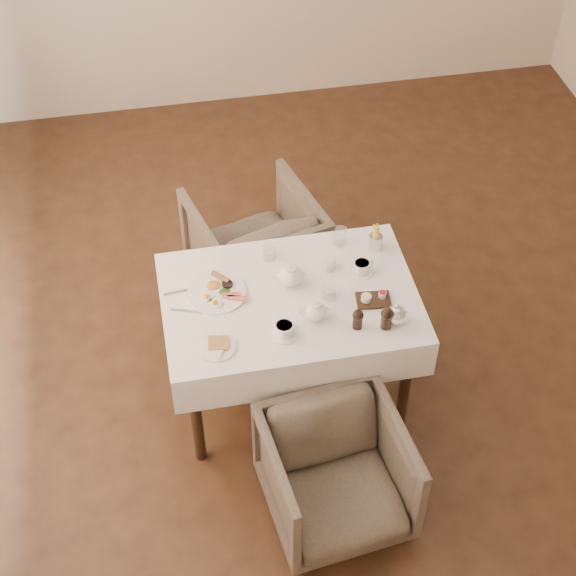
# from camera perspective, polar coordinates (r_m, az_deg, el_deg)

# --- Properties ---
(table) EXTENTS (1.28, 0.88, 0.75)m
(table) POSITION_cam_1_polar(r_m,az_deg,el_deg) (4.49, 0.11, -1.60)
(table) COLOR black
(table) RESTS_ON ground
(armchair_near) EXTENTS (0.72, 0.74, 0.61)m
(armchair_near) POSITION_cam_1_polar(r_m,az_deg,el_deg) (4.30, 3.16, -12.00)
(armchair_near) COLOR #443D32
(armchair_near) RESTS_ON ground
(armchair_far) EXTENTS (0.86, 0.88, 0.66)m
(armchair_far) POSITION_cam_1_polar(r_m,az_deg,el_deg) (5.32, -2.14, 2.83)
(armchair_far) COLOR #443D32
(armchair_far) RESTS_ON ground
(breakfast_plate) EXTENTS (0.30, 0.30, 0.04)m
(breakfast_plate) POSITION_cam_1_polar(r_m,az_deg,el_deg) (4.43, -4.60, -0.23)
(breakfast_plate) COLOR white
(breakfast_plate) RESTS_ON table
(side_plate) EXTENTS (0.20, 0.19, 0.02)m
(side_plate) POSITION_cam_1_polar(r_m,az_deg,el_deg) (4.18, -4.75, -3.83)
(side_plate) COLOR white
(side_plate) RESTS_ON table
(teapot_centre) EXTENTS (0.18, 0.15, 0.14)m
(teapot_centre) POSITION_cam_1_polar(r_m,az_deg,el_deg) (4.42, 0.15, 0.88)
(teapot_centre) COLOR white
(teapot_centre) RESTS_ON table
(teapot_front) EXTENTS (0.16, 0.13, 0.12)m
(teapot_front) POSITION_cam_1_polar(r_m,az_deg,el_deg) (4.26, 1.81, -1.42)
(teapot_front) COLOR white
(teapot_front) RESTS_ON table
(creamer) EXTENTS (0.06, 0.06, 0.07)m
(creamer) POSITION_cam_1_polar(r_m,az_deg,el_deg) (4.53, 2.70, 1.63)
(creamer) COLOR white
(creamer) RESTS_ON table
(teacup_near) EXTENTS (0.14, 0.14, 0.07)m
(teacup_near) POSITION_cam_1_polar(r_m,az_deg,el_deg) (4.21, -0.24, -2.74)
(teacup_near) COLOR white
(teacup_near) RESTS_ON table
(teacup_far) EXTENTS (0.13, 0.13, 0.06)m
(teacup_far) POSITION_cam_1_polar(r_m,az_deg,el_deg) (4.53, 4.78, 1.32)
(teacup_far) COLOR white
(teacup_far) RESTS_ON table
(glass_left) EXTENTS (0.07, 0.07, 0.10)m
(glass_left) POSITION_cam_1_polar(r_m,az_deg,el_deg) (4.57, -1.21, 2.39)
(glass_left) COLOR silver
(glass_left) RESTS_ON table
(glass_mid) EXTENTS (0.07, 0.07, 0.10)m
(glass_mid) POSITION_cam_1_polar(r_m,az_deg,el_deg) (4.37, 2.69, -0.14)
(glass_mid) COLOR silver
(glass_mid) RESTS_ON table
(glass_right) EXTENTS (0.08, 0.08, 0.10)m
(glass_right) POSITION_cam_1_polar(r_m,az_deg,el_deg) (4.66, 3.40, 3.35)
(glass_right) COLOR silver
(glass_right) RESTS_ON table
(condiment_board) EXTENTS (0.18, 0.13, 0.04)m
(condiment_board) POSITION_cam_1_polar(r_m,az_deg,el_deg) (4.39, 5.52, -0.71)
(condiment_board) COLOR black
(condiment_board) RESTS_ON table
(pepper_mill_left) EXTENTS (0.07, 0.07, 0.11)m
(pepper_mill_left) POSITION_cam_1_polar(r_m,az_deg,el_deg) (4.24, 4.53, -2.02)
(pepper_mill_left) COLOR black
(pepper_mill_left) RESTS_ON table
(pepper_mill_right) EXTENTS (0.07, 0.07, 0.12)m
(pepper_mill_right) POSITION_cam_1_polar(r_m,az_deg,el_deg) (4.24, 6.40, -1.95)
(pepper_mill_right) COLOR black
(pepper_mill_right) RESTS_ON table
(silver_pot) EXTENTS (0.13, 0.11, 0.13)m
(silver_pot) POSITION_cam_1_polar(r_m,az_deg,el_deg) (4.27, 7.00, -1.65)
(silver_pot) COLOR white
(silver_pot) RESTS_ON table
(fries_cup) EXTENTS (0.07, 0.07, 0.16)m
(fries_cup) POSITION_cam_1_polar(r_m,az_deg,el_deg) (4.64, 5.71, 3.19)
(fries_cup) COLOR silver
(fries_cup) RESTS_ON table
(cutlery_fork) EXTENTS (0.20, 0.04, 0.00)m
(cutlery_fork) POSITION_cam_1_polar(r_m,az_deg,el_deg) (4.46, -6.79, -0.19)
(cutlery_fork) COLOR silver
(cutlery_fork) RESTS_ON table
(cutlery_knife) EXTENTS (0.19, 0.07, 0.00)m
(cutlery_knife) POSITION_cam_1_polar(r_m,az_deg,el_deg) (4.36, -6.32, -1.51)
(cutlery_knife) COLOR silver
(cutlery_knife) RESTS_ON table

